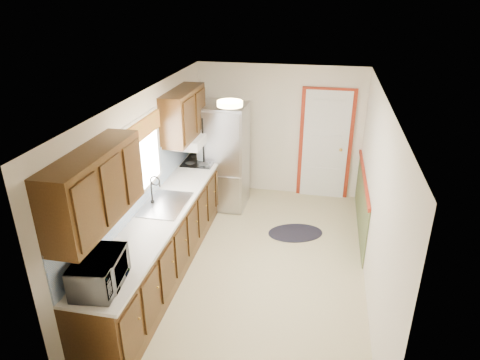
% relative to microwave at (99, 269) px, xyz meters
% --- Properties ---
extents(room_shell, '(3.20, 5.20, 2.52)m').
position_rel_microwave_xyz_m(room_shell, '(1.20, 1.95, 0.06)').
color(room_shell, '#C0B587').
rests_on(room_shell, ground).
extents(kitchen_run, '(0.63, 4.00, 2.20)m').
position_rel_microwave_xyz_m(kitchen_run, '(-0.04, 1.66, -0.33)').
color(kitchen_run, '#37200C').
rests_on(kitchen_run, ground).
extents(back_wall_trim, '(1.12, 2.30, 2.08)m').
position_rel_microwave_xyz_m(back_wall_trim, '(2.19, 4.16, -0.25)').
color(back_wall_trim, maroon).
rests_on(back_wall_trim, ground).
extents(ceiling_fixture, '(0.30, 0.30, 0.06)m').
position_rel_microwave_xyz_m(ceiling_fixture, '(0.90, 1.75, 1.22)').
color(ceiling_fixture, '#FFD88C').
rests_on(ceiling_fixture, room_shell).
extents(microwave, '(0.41, 0.64, 0.41)m').
position_rel_microwave_xyz_m(microwave, '(0.00, 0.00, 0.00)').
color(microwave, white).
rests_on(microwave, kitchen_run).
extents(refrigerator, '(0.77, 0.77, 1.84)m').
position_rel_microwave_xyz_m(refrigerator, '(0.35, 3.70, -0.22)').
color(refrigerator, '#B7B7BC').
rests_on(refrigerator, ground).
extents(rug, '(1.00, 0.80, 0.01)m').
position_rel_microwave_xyz_m(rug, '(1.69, 2.92, -1.14)').
color(rug, black).
rests_on(rug, ground).
extents(cooktop, '(0.51, 0.62, 0.02)m').
position_rel_microwave_xyz_m(cooktop, '(0.01, 3.35, -0.19)').
color(cooktop, black).
rests_on(cooktop, kitchen_run).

